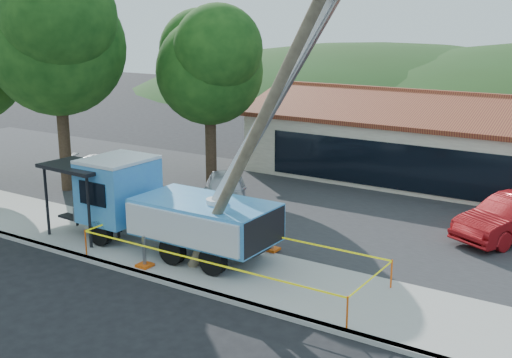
{
  "coord_description": "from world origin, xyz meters",
  "views": [
    {
      "loc": [
        12.18,
        -12.29,
        8.29
      ],
      "look_at": [
        0.92,
        5.0,
        3.05
      ],
      "focal_mm": 45.0,
      "sensor_mm": 36.0,
      "label": 1
    }
  ],
  "objects_px": {
    "leaning_pole": "(267,111)",
    "car_white": "(107,181)",
    "bus_shelter": "(85,183)",
    "car_red": "(510,241)",
    "car_silver": "(226,209)",
    "utility_truck": "(170,204)"
  },
  "relations": [
    {
      "from": "utility_truck",
      "to": "leaning_pole",
      "type": "relative_size",
      "value": 1.09
    },
    {
      "from": "car_silver",
      "to": "car_red",
      "type": "bearing_deg",
      "value": -23.61
    },
    {
      "from": "utility_truck",
      "to": "car_silver",
      "type": "relative_size",
      "value": 2.42
    },
    {
      "from": "utility_truck",
      "to": "car_silver",
      "type": "bearing_deg",
      "value": 105.54
    },
    {
      "from": "bus_shelter",
      "to": "car_red",
      "type": "xyz_separation_m",
      "value": [
        13.72,
        8.53,
        -2.21
      ]
    },
    {
      "from": "utility_truck",
      "to": "car_red",
      "type": "distance_m",
      "value": 12.94
    },
    {
      "from": "car_silver",
      "to": "utility_truck",
      "type": "bearing_deg",
      "value": -110.08
    },
    {
      "from": "leaning_pole",
      "to": "car_red",
      "type": "bearing_deg",
      "value": 58.37
    },
    {
      "from": "bus_shelter",
      "to": "car_white",
      "type": "bearing_deg",
      "value": 134.46
    },
    {
      "from": "utility_truck",
      "to": "bus_shelter",
      "type": "height_order",
      "value": "utility_truck"
    },
    {
      "from": "leaning_pole",
      "to": "car_silver",
      "type": "relative_size",
      "value": 2.22
    },
    {
      "from": "leaning_pole",
      "to": "car_silver",
      "type": "distance_m",
      "value": 10.48
    },
    {
      "from": "bus_shelter",
      "to": "utility_truck",
      "type": "bearing_deg",
      "value": 12.05
    },
    {
      "from": "leaning_pole",
      "to": "car_white",
      "type": "distance_m",
      "value": 16.87
    },
    {
      "from": "utility_truck",
      "to": "bus_shelter",
      "type": "bearing_deg",
      "value": -171.05
    },
    {
      "from": "car_red",
      "to": "car_white",
      "type": "bearing_deg",
      "value": -148.92
    },
    {
      "from": "car_silver",
      "to": "car_red",
      "type": "distance_m",
      "value": 11.82
    },
    {
      "from": "car_silver",
      "to": "car_white",
      "type": "xyz_separation_m",
      "value": [
        -8.12,
        0.7,
        0.0
      ]
    },
    {
      "from": "bus_shelter",
      "to": "car_silver",
      "type": "bearing_deg",
      "value": 73.57
    },
    {
      "from": "utility_truck",
      "to": "car_silver",
      "type": "xyz_separation_m",
      "value": [
        -1.53,
        5.49,
        -1.83
      ]
    },
    {
      "from": "utility_truck",
      "to": "leaning_pole",
      "type": "height_order",
      "value": "utility_truck"
    },
    {
      "from": "car_red",
      "to": "car_white",
      "type": "height_order",
      "value": "car_red"
    }
  ]
}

